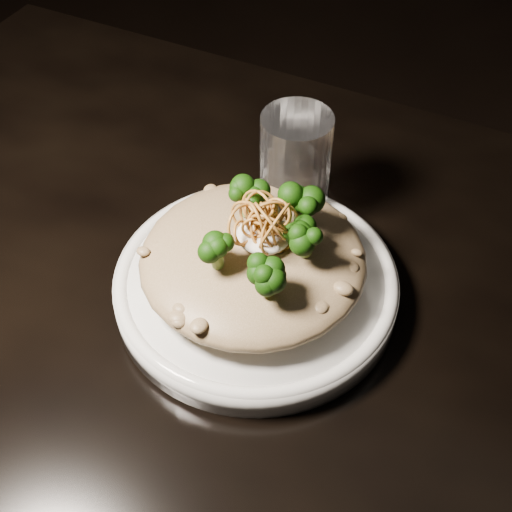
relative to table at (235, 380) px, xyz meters
The scene contains 7 objects.
table is the anchor object (origin of this frame).
plate 0.11m from the table, 88.08° to the left, with size 0.26×0.26×0.03m, color white.
risotto 0.14m from the table, 92.09° to the left, with size 0.20×0.20×0.04m, color brown.
broccoli 0.18m from the table, 81.09° to the left, with size 0.11×0.11×0.04m, color black, non-canonical shape.
cheese 0.17m from the table, 83.05° to the left, with size 0.05×0.05×0.01m, color white.
shallots 0.19m from the table, 83.28° to the left, with size 0.06×0.06×0.04m, color #90581E, non-canonical shape.
drinking_glass 0.22m from the table, 94.64° to the left, with size 0.07×0.07×0.12m, color white.
Camera 1 is at (0.19, -0.34, 1.27)m, focal length 50.00 mm.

